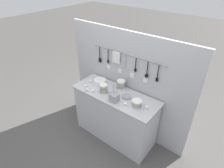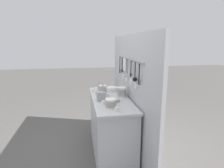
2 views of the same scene
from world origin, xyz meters
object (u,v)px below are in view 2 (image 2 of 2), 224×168
Objects in this scene: cutlery_caddy at (101,96)px; cup_centre at (108,95)px; bowl_stack_short_front at (111,103)px; bowl_stack_back_corner at (103,90)px; cup_by_caddy at (103,103)px; cup_front_left at (93,90)px; cup_back_left at (96,89)px; plate_stack at (112,89)px; cup_edge_far at (105,88)px; cup_front_right at (96,92)px; bowl_stack_nested_right at (122,92)px; steel_mixing_bowl at (115,100)px; cup_mid_row at (117,109)px.

cup_centre is at bearing 142.30° from cutlery_caddy.
bowl_stack_short_front is 0.89× the size of bowl_stack_back_corner.
cup_front_left is at bearing -173.00° from cup_by_caddy.
cup_centre is (-0.46, 0.03, -0.03)m from bowl_stack_short_front.
cup_centre is (0.39, 0.13, 0.00)m from cup_back_left.
cup_edge_far is (-0.13, -0.09, -0.01)m from plate_stack.
cup_front_right is 0.27m from cup_centre.
bowl_stack_back_corner is 0.57× the size of cutlery_caddy.
cup_front_right is (-0.26, -0.35, -0.05)m from bowl_stack_nested_right.
steel_mixing_bowl is (0.56, -0.05, -0.02)m from plate_stack.
cup_mid_row is at bearing -6.43° from plate_stack.
cup_front_left is 1.00× the size of cup_by_caddy.
steel_mixing_bowl is (-0.23, 0.09, -0.04)m from bowl_stack_short_front.
cup_front_right is (0.23, -0.18, 0.00)m from cup_edge_far.
cup_mid_row is at bearing -0.67° from cup_edge_far.
cup_mid_row is at bearing 16.08° from cutlery_caddy.
cup_back_left is at bearing -162.24° from cup_centre.
bowl_stack_nested_right is 0.44m from cup_front_right.
cup_front_left is at bearing -155.92° from steel_mixing_bowl.
bowl_stack_short_front is 0.51× the size of cutlery_caddy.
cup_centre reaches higher than steel_mixing_bowl.
cup_by_caddy is at bearing -17.83° from cup_centre.
bowl_stack_nested_right is 0.54m from cup_back_left.
cup_edge_far is (-0.92, 0.06, -0.03)m from bowl_stack_short_front.
bowl_stack_nested_right is 0.25m from steel_mixing_bowl.
bowl_stack_short_front is at bearing 9.73° from cup_front_right.
cup_front_right is at bearing -168.67° from cup_mid_row.
bowl_stack_short_front is 0.32m from cutlery_caddy.
bowl_stack_back_corner is at bearing -173.99° from cup_mid_row.
plate_stack is 4.14× the size of cup_by_caddy.
plate_stack is 4.14× the size of cup_back_left.
cup_by_caddy is at bearing 3.15° from cutlery_caddy.
plate_stack is 0.16m from cup_edge_far.
bowl_stack_nested_right is (-0.43, 0.23, 0.02)m from bowl_stack_short_front.
bowl_stack_short_front is at bearing 2.73° from bowl_stack_back_corner.
cup_edge_far is at bearing 123.47° from cup_front_left.
cutlery_caddy reaches higher than cup_front_left.
bowl_stack_nested_right reaches higher than cup_mid_row.
bowl_stack_short_front is 0.94× the size of bowl_stack_nested_right.
cup_mid_row is at bearing -7.93° from steel_mixing_bowl.
cup_centre is (-0.24, -0.06, 0.01)m from steel_mixing_bowl.
cup_front_right is (0.17, -0.03, 0.00)m from cup_back_left.
cup_by_caddy is at bearing -60.57° from steel_mixing_bowl.
bowl_stack_nested_right is 0.34m from cutlery_caddy.
plate_stack reaches higher than cup_edge_far.
bowl_stack_back_corner is 3.15× the size of cup_mid_row.
cup_mid_row is (0.13, 0.05, -0.03)m from bowl_stack_short_front.
cup_front_left is at bearing -150.91° from bowl_stack_back_corner.
cup_edge_far is (-0.60, 0.14, -0.04)m from cutlery_caddy.
bowl_stack_nested_right is 0.95× the size of bowl_stack_back_corner.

